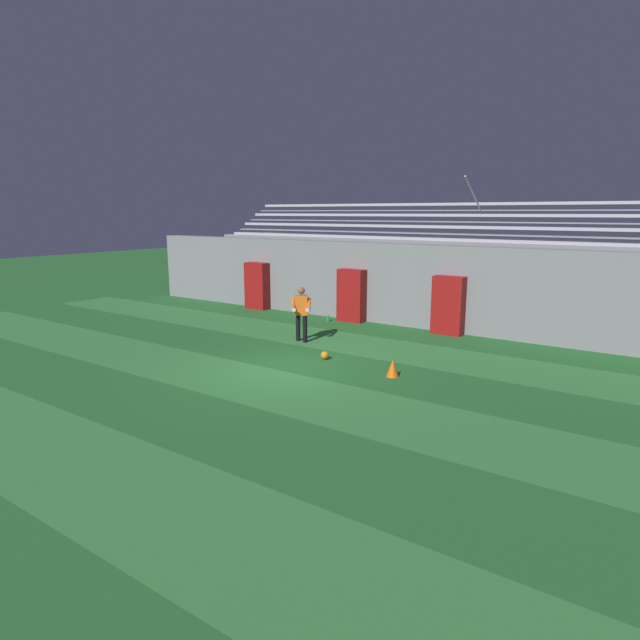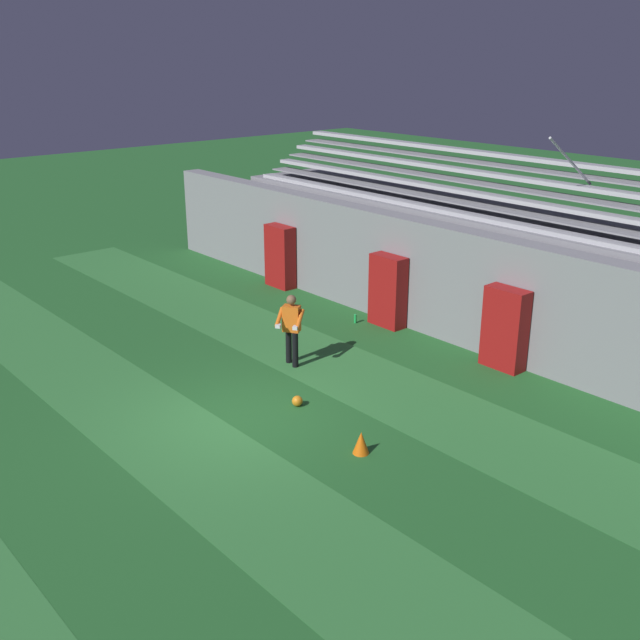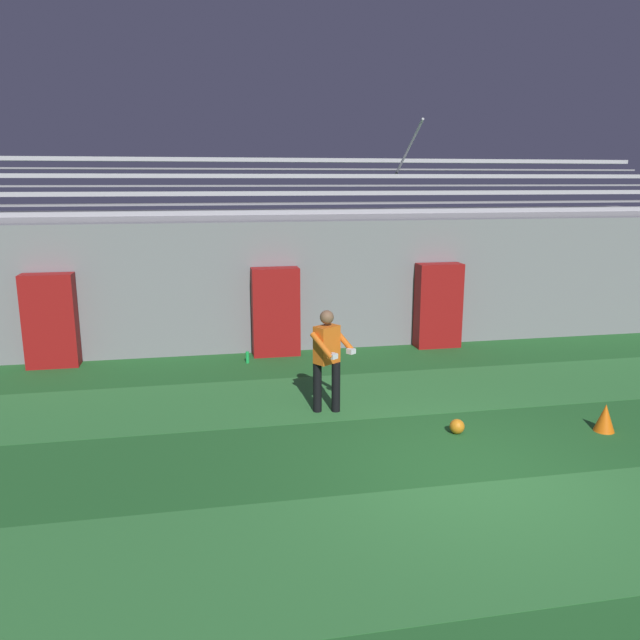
{
  "view_description": "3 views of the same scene",
  "coord_description": "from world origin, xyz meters",
  "px_view_note": "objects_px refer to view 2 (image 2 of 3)",
  "views": [
    {
      "loc": [
        8.08,
        -10.16,
        3.86
      ],
      "look_at": [
        -0.4,
        1.97,
        0.87
      ],
      "focal_mm": 30.0,
      "sensor_mm": 36.0,
      "label": 1
    },
    {
      "loc": [
        10.86,
        -7.37,
        6.81
      ],
      "look_at": [
        -0.39,
        2.4,
        1.38
      ],
      "focal_mm": 42.0,
      "sensor_mm": 36.0,
      "label": 2
    },
    {
      "loc": [
        -3.32,
        -6.86,
        3.65
      ],
      "look_at": [
        -1.43,
        2.98,
        1.4
      ],
      "focal_mm": 35.0,
      "sensor_mm": 36.0,
      "label": 3
    }
  ],
  "objects_px": {
    "padding_pillar_far_left": "(280,256)",
    "traffic_cone": "(361,443)",
    "water_bottle": "(355,319)",
    "padding_pillar_gate_right": "(505,329)",
    "goalkeeper": "(291,326)",
    "soccer_ball": "(297,401)",
    "padding_pillar_gate_left": "(388,291)"
  },
  "relations": [
    {
      "from": "padding_pillar_far_left",
      "to": "traffic_cone",
      "type": "relative_size",
      "value": 4.46
    },
    {
      "from": "traffic_cone",
      "to": "water_bottle",
      "type": "bearing_deg",
      "value": 137.34
    },
    {
      "from": "padding_pillar_gate_right",
      "to": "goalkeeper",
      "type": "relative_size",
      "value": 1.12
    },
    {
      "from": "padding_pillar_gate_right",
      "to": "water_bottle",
      "type": "distance_m",
      "value": 4.39
    },
    {
      "from": "padding_pillar_far_left",
      "to": "goalkeeper",
      "type": "bearing_deg",
      "value": -35.69
    },
    {
      "from": "padding_pillar_gate_right",
      "to": "soccer_ball",
      "type": "bearing_deg",
      "value": -107.85
    },
    {
      "from": "padding_pillar_far_left",
      "to": "soccer_ball",
      "type": "distance_m",
      "value": 8.15
    },
    {
      "from": "padding_pillar_far_left",
      "to": "soccer_ball",
      "type": "bearing_deg",
      "value": -35.76
    },
    {
      "from": "goalkeeper",
      "to": "padding_pillar_far_left",
      "type": "bearing_deg",
      "value": 144.31
    },
    {
      "from": "padding_pillar_gate_right",
      "to": "goalkeeper",
      "type": "bearing_deg",
      "value": -132.62
    },
    {
      "from": "padding_pillar_gate_left",
      "to": "goalkeeper",
      "type": "bearing_deg",
      "value": -83.51
    },
    {
      "from": "padding_pillar_far_left",
      "to": "traffic_cone",
      "type": "distance_m",
      "value": 10.16
    },
    {
      "from": "padding_pillar_far_left",
      "to": "padding_pillar_gate_left",
      "type": "bearing_deg",
      "value": 0.0
    },
    {
      "from": "padding_pillar_gate_right",
      "to": "goalkeeper",
      "type": "height_order",
      "value": "padding_pillar_gate_right"
    },
    {
      "from": "goalkeeper",
      "to": "water_bottle",
      "type": "xyz_separation_m",
      "value": [
        -1.05,
        3.0,
        -0.83
      ]
    },
    {
      "from": "padding_pillar_gate_left",
      "to": "water_bottle",
      "type": "bearing_deg",
      "value": -142.08
    },
    {
      "from": "padding_pillar_gate_left",
      "to": "padding_pillar_gate_right",
      "type": "height_order",
      "value": "same"
    },
    {
      "from": "padding_pillar_far_left",
      "to": "soccer_ball",
      "type": "relative_size",
      "value": 8.51
    },
    {
      "from": "traffic_cone",
      "to": "water_bottle",
      "type": "xyz_separation_m",
      "value": [
        -4.94,
        4.56,
        -0.09
      ]
    },
    {
      "from": "padding_pillar_gate_right",
      "to": "padding_pillar_far_left",
      "type": "height_order",
      "value": "same"
    },
    {
      "from": "padding_pillar_gate_left",
      "to": "soccer_ball",
      "type": "relative_size",
      "value": 8.51
    },
    {
      "from": "padding_pillar_gate_left",
      "to": "traffic_cone",
      "type": "distance_m",
      "value": 6.68
    },
    {
      "from": "goalkeeper",
      "to": "traffic_cone",
      "type": "height_order",
      "value": "goalkeeper"
    },
    {
      "from": "goalkeeper",
      "to": "soccer_ball",
      "type": "relative_size",
      "value": 7.59
    },
    {
      "from": "padding_pillar_far_left",
      "to": "goalkeeper",
      "type": "distance_m",
      "value": 6.01
    },
    {
      "from": "padding_pillar_gate_left",
      "to": "water_bottle",
      "type": "height_order",
      "value": "padding_pillar_gate_left"
    },
    {
      "from": "soccer_ball",
      "to": "water_bottle",
      "type": "distance_m",
      "value": 5.05
    },
    {
      "from": "soccer_ball",
      "to": "padding_pillar_gate_right",
      "type": "bearing_deg",
      "value": 72.15
    },
    {
      "from": "goalkeeper",
      "to": "padding_pillar_gate_right",
      "type": "bearing_deg",
      "value": 47.38
    },
    {
      "from": "padding_pillar_far_left",
      "to": "soccer_ball",
      "type": "xyz_separation_m",
      "value": [
        6.58,
        -4.74,
        -0.83
      ]
    },
    {
      "from": "padding_pillar_gate_right",
      "to": "water_bottle",
      "type": "xyz_separation_m",
      "value": [
        -4.28,
        -0.51,
        -0.82
      ]
    },
    {
      "from": "padding_pillar_gate_right",
      "to": "water_bottle",
      "type": "height_order",
      "value": "padding_pillar_gate_right"
    }
  ]
}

